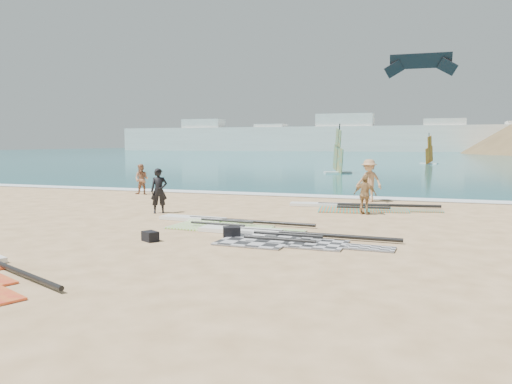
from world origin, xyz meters
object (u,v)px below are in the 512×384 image
(person_wetsuit, at_px, (159,191))
(beachgoer_back, at_px, (365,195))
(rig_orange, at_px, (351,207))
(beachgoer_mid, at_px, (369,181))
(rig_grey, at_px, (272,237))
(rig_green, at_px, (215,223))
(gear_bag_near, at_px, (232,232))
(gear_bag_far, at_px, (150,236))
(beachgoer_left, at_px, (142,179))

(person_wetsuit, distance_m, beachgoer_back, 7.95)
(person_wetsuit, bearing_deg, rig_orange, -3.04)
(beachgoer_mid, bearing_deg, person_wetsuit, -116.75)
(beachgoer_back, bearing_deg, rig_orange, -53.88)
(rig_grey, height_order, beachgoer_back, beachgoer_back)
(rig_green, bearing_deg, gear_bag_near, -52.05)
(gear_bag_far, bearing_deg, beachgoer_left, 122.68)
(rig_green, bearing_deg, beachgoer_back, 45.03)
(rig_orange, height_order, gear_bag_near, gear_bag_near)
(beachgoer_left, bearing_deg, rig_green, -49.38)
(gear_bag_near, bearing_deg, beachgoer_mid, 74.74)
(person_wetsuit, bearing_deg, gear_bag_far, -95.20)
(gear_bag_far, distance_m, beachgoer_back, 8.84)
(person_wetsuit, bearing_deg, rig_green, -61.91)
(person_wetsuit, relative_size, beachgoer_mid, 0.88)
(gear_bag_near, height_order, beachgoer_back, beachgoer_back)
(rig_green, height_order, gear_bag_far, gear_bag_far)
(person_wetsuit, height_order, beachgoer_back, person_wetsuit)
(beachgoer_left, bearing_deg, rig_grey, -46.95)
(rig_grey, height_order, person_wetsuit, person_wetsuit)
(beachgoer_mid, bearing_deg, gear_bag_near, -83.30)
(rig_grey, relative_size, rig_green, 1.07)
(rig_orange, xyz_separation_m, gear_bag_near, (-2.33, -7.65, 0.11))
(person_wetsuit, xyz_separation_m, beachgoer_mid, (7.32, 6.43, 0.12))
(rig_green, bearing_deg, gear_bag_far, -96.67)
(gear_bag_near, bearing_deg, beachgoer_back, 62.72)
(beachgoer_mid, bearing_deg, gear_bag_far, -90.54)
(beachgoer_left, distance_m, beachgoer_mid, 11.78)
(rig_orange, bearing_deg, gear_bag_far, -123.98)
(gear_bag_far, distance_m, beachgoer_mid, 12.41)
(gear_bag_far, distance_m, person_wetsuit, 5.69)
(beachgoer_back, bearing_deg, beachgoer_mid, -74.66)
(gear_bag_near, bearing_deg, rig_orange, 73.08)
(rig_grey, xyz_separation_m, gear_bag_near, (-1.15, -0.27, 0.11))
(beachgoer_back, bearing_deg, beachgoer_left, -6.01)
(rig_green, height_order, gear_bag_near, gear_bag_near)
(person_wetsuit, bearing_deg, gear_bag_near, -72.28)
(rig_grey, xyz_separation_m, beachgoer_back, (1.95, 5.73, 0.71))
(rig_grey, relative_size, gear_bag_far, 13.22)
(beachgoer_back, bearing_deg, gear_bag_near, 73.86)
(rig_grey, distance_m, beachgoer_back, 6.10)
(gear_bag_far, bearing_deg, person_wetsuit, 117.25)
(beachgoer_back, bearing_deg, person_wetsuit, 27.35)
(person_wetsuit, height_order, beachgoer_mid, beachgoer_mid)
(gear_bag_near, distance_m, beachgoer_back, 6.78)
(beachgoer_back, bearing_deg, rig_green, 52.88)
(rig_orange, bearing_deg, beachgoer_back, -73.26)
(rig_grey, height_order, rig_orange, rig_orange)
(rig_green, distance_m, rig_orange, 6.76)
(rig_orange, bearing_deg, person_wetsuit, -158.85)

